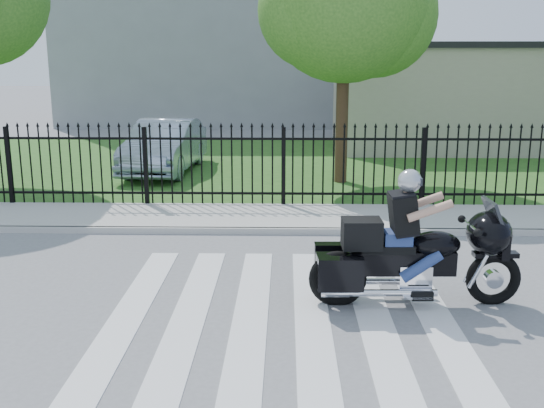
{
  "coord_description": "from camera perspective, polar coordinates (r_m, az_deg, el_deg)",
  "views": [
    {
      "loc": [
        0.05,
        -7.58,
        3.33
      ],
      "look_at": [
        -0.17,
        2.26,
        1.0
      ],
      "focal_mm": 42.0,
      "sensor_mm": 36.0,
      "label": 1
    }
  ],
  "objects": [
    {
      "name": "building_low_roof",
      "position": [
        24.58,
        18.19,
        13.33
      ],
      "size": [
        10.2,
        6.2,
        0.2
      ],
      "primitive_type": "cube",
      "color": "black",
      "rests_on": "building_low"
    },
    {
      "name": "grass_strip",
      "position": [
        19.86,
        1.1,
        3.71
      ],
      "size": [
        40.0,
        12.0,
        0.02
      ],
      "primitive_type": "cube",
      "color": "#26531C",
      "rests_on": "ground"
    },
    {
      "name": "sidewalk",
      "position": [
        13.0,
        1.0,
        -1.24
      ],
      "size": [
        40.0,
        2.0,
        0.12
      ],
      "primitive_type": "cube",
      "color": "#ADAAA3",
      "rests_on": "ground"
    },
    {
      "name": "motorcycle_rider",
      "position": [
        8.74,
        12.32,
        -3.96
      ],
      "size": [
        2.88,
        0.87,
        1.91
      ],
      "rotation": [
        0.0,
        0.0,
        0.02
      ],
      "color": "black",
      "rests_on": "ground"
    },
    {
      "name": "curb",
      "position": [
        12.03,
        0.98,
        -2.44
      ],
      "size": [
        40.0,
        0.12,
        0.12
      ],
      "primitive_type": "cube",
      "color": "#ADAAA3",
      "rests_on": "ground"
    },
    {
      "name": "iron_fence",
      "position": [
        13.79,
        1.04,
        3.2
      ],
      "size": [
        26.0,
        0.04,
        1.8
      ],
      "color": "black",
      "rests_on": "ground"
    },
    {
      "name": "crosswalk",
      "position": [
        8.28,
        0.83,
        -10.36
      ],
      "size": [
        5.0,
        5.5,
        0.01
      ],
      "primitive_type": null,
      "color": "silver",
      "rests_on": "ground"
    },
    {
      "name": "building_low",
      "position": [
        24.63,
        17.87,
        9.03
      ],
      "size": [
        10.0,
        6.0,
        3.5
      ],
      "primitive_type": "cube",
      "color": "#B4A996",
      "rests_on": "ground"
    },
    {
      "name": "ground",
      "position": [
        8.28,
        0.83,
        -10.4
      ],
      "size": [
        120.0,
        120.0,
        0.0
      ],
      "primitive_type": "plane",
      "color": "slate",
      "rests_on": "ground"
    },
    {
      "name": "parked_car",
      "position": [
        18.43,
        -9.6,
        5.13
      ],
      "size": [
        1.87,
        4.59,
        1.48
      ],
      "primitive_type": "imported",
      "rotation": [
        0.0,
        0.0,
        -0.07
      ],
      "color": "#94A3BB",
      "rests_on": "grass_strip"
    }
  ]
}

